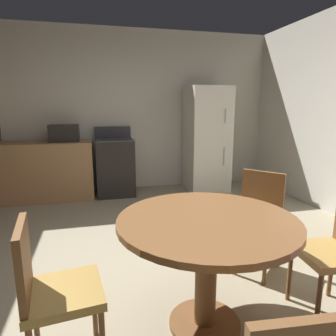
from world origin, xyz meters
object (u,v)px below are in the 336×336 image
at_px(dining_table, 207,242).
at_px(chair_west, 50,287).
at_px(chair_northeast, 257,214).
at_px(refrigerator, 207,139).
at_px(microwave, 64,133).
at_px(oven_range, 115,166).

xyz_separation_m(dining_table, chair_west, (-0.92, -0.11, -0.10)).
bearing_deg(dining_table, chair_northeast, 40.47).
height_order(refrigerator, microwave, refrigerator).
xyz_separation_m(oven_range, microwave, (-0.75, -0.00, 0.56)).
height_order(dining_table, chair_west, chair_west).
height_order(microwave, chair_west, microwave).
distance_m(microwave, chair_west, 3.39).
bearing_deg(chair_west, refrigerator, 49.95).
bearing_deg(oven_range, dining_table, -83.60).
relative_size(microwave, dining_table, 0.39).
xyz_separation_m(chair_northeast, chair_west, (-1.63, -0.72, 0.00)).
distance_m(microwave, chair_northeast, 3.24).
relative_size(chair_northeast, chair_west, 1.00).
relative_size(refrigerator, chair_northeast, 2.02).
bearing_deg(microwave, dining_table, -70.93).
relative_size(refrigerator, dining_table, 1.56).
bearing_deg(oven_range, chair_northeast, -67.80).
bearing_deg(refrigerator, microwave, 178.76).
height_order(oven_range, chair_northeast, oven_range).
relative_size(oven_range, dining_table, 0.97).
bearing_deg(refrigerator, chair_west, -122.96).
xyz_separation_m(oven_range, refrigerator, (1.57, -0.05, 0.41)).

